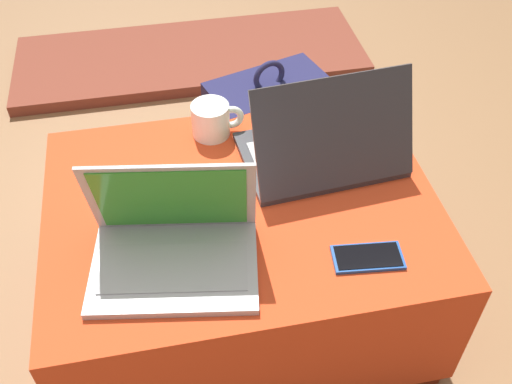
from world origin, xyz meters
TOP-DOWN VIEW (x-y plane):
  - ground_plane at (0.00, 0.00)m, footprint 14.00×14.00m
  - ottoman at (0.00, 0.00)m, footprint 0.88×0.67m
  - laptop_near at (-0.16, -0.13)m, footprint 0.36×0.28m
  - laptop_far at (0.21, 0.09)m, footprint 0.39×0.29m
  - cell_phone at (0.23, -0.21)m, footprint 0.15×0.09m
  - backpack at (0.15, 0.45)m, footprint 0.38×0.32m
  - coffee_mug at (-0.03, 0.25)m, footprint 0.13×0.09m
  - fireplace_hearth at (0.00, 1.22)m, footprint 1.40×0.50m

SIDE VIEW (x-z plane):
  - ground_plane at x=0.00m, z-range 0.00..0.00m
  - fireplace_hearth at x=0.00m, z-range 0.00..0.04m
  - backpack at x=0.15m, z-range -0.04..0.42m
  - ottoman at x=0.00m, z-range 0.00..0.39m
  - cell_phone at x=0.23m, z-range 0.39..0.40m
  - coffee_mug at x=-0.03m, z-range 0.39..0.48m
  - laptop_near at x=-0.16m, z-range 0.33..0.56m
  - laptop_far at x=0.21m, z-range 0.32..0.57m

